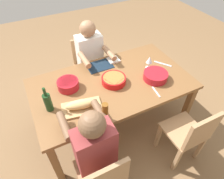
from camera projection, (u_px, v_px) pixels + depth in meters
The scene contains 19 objects.
ground_plane at pixel (112, 121), 2.78m from camera, with size 8.00×8.00×0.00m, color brown.
dining_table at pixel (112, 87), 2.32m from camera, with size 1.84×1.03×0.74m.
chair_near_right at pixel (190, 134), 2.07m from camera, with size 0.40×0.40×0.85m.
chair_near_left at pixel (103, 177), 1.74m from camera, with size 0.40×0.40×0.85m.
diner_near_left at pixel (94, 148), 1.71m from camera, with size 0.41×0.53×1.20m.
chair_far_center at pixel (88, 62), 2.99m from camera, with size 0.40×0.40×0.85m.
diner_far_center at pixel (91, 57), 2.72m from camera, with size 0.41×0.53×1.20m.
serving_bowl_salad at pixel (68, 84), 2.17m from camera, with size 0.24×0.24×0.10m.
serving_bowl_fruit at pixel (114, 80), 2.24m from camera, with size 0.28×0.28×0.08m.
serving_bowl_pasta at pixel (156, 75), 2.28m from camera, with size 0.28×0.28×0.09m.
cutting_board at pixel (82, 108), 1.98m from camera, with size 0.40×0.22×0.02m, color tan.
bread_loaf at pixel (81, 104), 1.94m from camera, with size 0.32×0.11×0.09m, color tan.
wine_bottle at pixel (48, 102), 1.90m from camera, with size 0.08×0.08×0.29m.
beer_bottle at pixel (105, 112), 1.81m from camera, with size 0.06×0.06×0.22m, color brown.
wine_glass at pixel (149, 60), 2.39m from camera, with size 0.08×0.08×0.17m.
fork_near_right at pixel (156, 92), 2.15m from camera, with size 0.02×0.17×0.01m, color silver.
placemat_far_center at pixel (100, 66), 2.50m from camera, with size 0.32×0.23×0.01m, color #142333.
carving_knife at pixel (163, 64), 2.52m from camera, with size 0.23×0.02×0.01m, color silver.
napkin_stack at pixel (113, 60), 2.57m from camera, with size 0.14×0.14×0.02m, color white.
Camera 1 is at (-0.75, -1.51, 2.26)m, focal length 31.37 mm.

